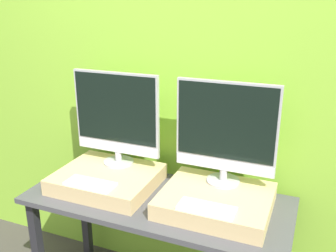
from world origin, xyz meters
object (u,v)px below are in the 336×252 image
at_px(monitor_left, 116,116).
at_px(keyboard_right, 207,208).
at_px(keyboard_left, 90,183).
at_px(monitor_right, 226,131).

height_order(monitor_left, keyboard_right, monitor_left).
relative_size(monitor_left, keyboard_left, 2.02).
distance_m(keyboard_left, keyboard_right, 0.65).
xyz_separation_m(keyboard_left, monitor_right, (0.65, 0.30, 0.29)).
bearing_deg(monitor_left, monitor_right, 0.00).
bearing_deg(keyboard_right, monitor_left, 154.88).
xyz_separation_m(monitor_left, monitor_right, (0.65, 0.00, 0.00)).
height_order(monitor_left, keyboard_left, monitor_left).
height_order(keyboard_left, keyboard_right, same).
height_order(monitor_left, monitor_right, same).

